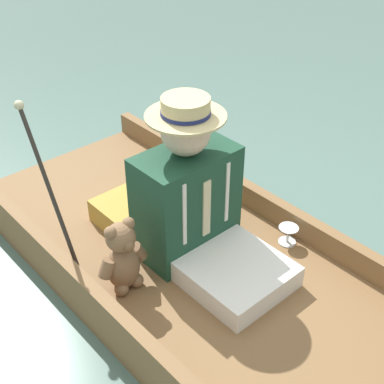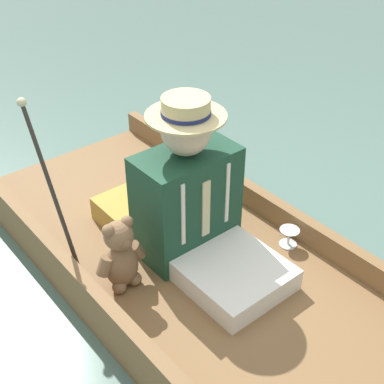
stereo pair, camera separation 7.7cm
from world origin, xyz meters
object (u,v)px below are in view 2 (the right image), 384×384
Objects in this scene: seated_person at (195,204)px; walking_cane at (46,172)px; wine_glass at (289,235)px; teddy_bear at (121,256)px.

seated_person is 1.04× the size of walking_cane.
seated_person is 0.53m from wine_glass.
teddy_bear is 0.86m from wine_glass.
teddy_bear is at bearing 105.08° from walking_cane.
wine_glass is at bearing 141.21° from seated_person.
wine_glass is 1.21m from walking_cane.
seated_person is at bearing 174.04° from teddy_bear.
teddy_bear is (0.40, -0.04, -0.12)m from seated_person.
walking_cane is (0.51, -0.45, 0.16)m from seated_person.
walking_cane reaches higher than teddy_bear.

